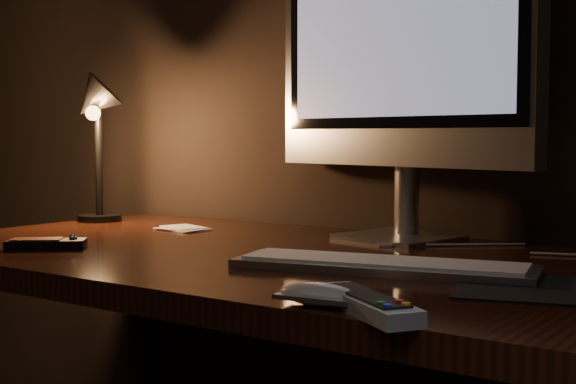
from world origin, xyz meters
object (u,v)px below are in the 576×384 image
Objects in this scene: media_remote at (46,244)px; keyboard at (383,265)px; monitor at (399,41)px; mouse at (319,298)px; desk_lamp at (95,122)px; desk at (342,323)px; tv_remote at (366,303)px.

keyboard is at bearing -27.37° from media_remote.
monitor reaches higher than keyboard.
monitor is 0.74m from mouse.
keyboard is 0.93m from desk_lamp.
monitor is (0.01, 0.20, 0.52)m from desk.
desk_lamp is at bearing 153.86° from keyboard.
tv_remote is at bearing -78.15° from keyboard.
monitor is at bearing 102.11° from mouse.
media_remote is 0.39× the size of desk_lamp.
desk is 0.51m from tv_remote.
tv_remote is at bearing -6.80° from mouse.
monitor is 1.86× the size of desk_lamp.
desk is at bearing -78.20° from monitor.
media_remote is (-0.46, -0.48, -0.38)m from monitor.
desk_lamp is (-0.93, 0.48, 0.23)m from mouse.
media_remote is (-0.46, -0.28, 0.14)m from desk.
media_remote is at bearing -120.49° from monitor.
desk is 11.51× the size of media_remote.
tv_remote reaches higher than keyboard.
monitor is 6.51× the size of mouse.
media_remote is 0.75m from tv_remote.
monitor is at bearing 30.62° from desk_lamp.
monitor is at bearing 88.19° from desk.
media_remote is (-0.67, 0.13, -0.00)m from mouse.
desk_lamp is at bearing 86.41° from media_remote.
desk is 0.81m from desk_lamp.
mouse is at bearing -62.30° from desk.
keyboard is 0.29m from tv_remote.
monitor is 3.54× the size of tv_remote.
media_remote is 0.49m from desk_lamp.
desk is 3.49× the size of keyboard.
mouse is (0.21, -0.41, 0.14)m from desk.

